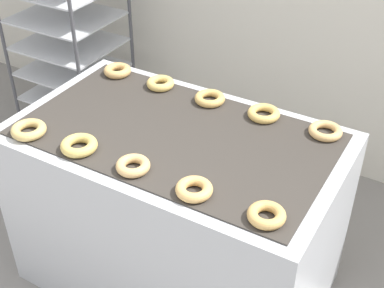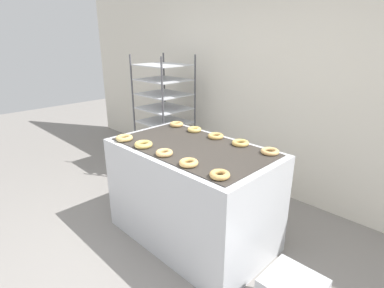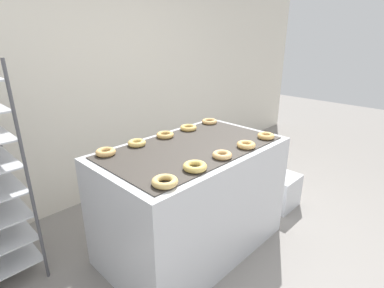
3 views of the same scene
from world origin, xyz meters
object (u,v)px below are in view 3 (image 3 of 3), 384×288
(donut_near_right, at_px, (246,145))
(donut_far_right, at_px, (188,128))
(donut_near_leftmost, at_px, (165,182))
(donut_near_center, at_px, (222,155))
(donut_near_left, at_px, (195,167))
(donut_near_rightmost, at_px, (266,136))
(donut_far_left, at_px, (137,143))
(fryer_machine, at_px, (192,199))
(donut_far_center, at_px, (165,135))
(donut_far_rightmost, at_px, (209,121))
(donut_far_leftmost, at_px, (106,152))
(glaze_bin, at_px, (279,190))

(donut_near_right, distance_m, donut_far_right, 0.65)
(donut_near_leftmost, relative_size, donut_near_center, 1.11)
(donut_near_center, bearing_deg, donut_near_leftmost, -178.01)
(donut_near_leftmost, height_order, donut_near_left, donut_near_left)
(donut_near_leftmost, xyz_separation_m, donut_near_rightmost, (1.16, 0.02, -0.00))
(donut_near_leftmost, relative_size, donut_near_rightmost, 1.10)
(donut_near_rightmost, bearing_deg, donut_far_left, 143.72)
(fryer_machine, height_order, donut_far_right, donut_far_right)
(donut_far_center, height_order, donut_far_rightmost, donut_far_center)
(donut_near_center, relative_size, donut_far_right, 0.93)
(donut_far_left, relative_size, donut_far_center, 0.95)
(donut_near_leftmost, relative_size, donut_near_right, 1.08)
(donut_near_rightmost, xyz_separation_m, donut_far_right, (-0.30, 0.64, -0.00))
(donut_near_leftmost, xyz_separation_m, donut_far_left, (0.28, 0.67, -0.00))
(donut_far_leftmost, distance_m, donut_far_right, 0.86)
(donut_near_center, distance_m, donut_far_rightmost, 0.89)
(donut_far_right, bearing_deg, glaze_bin, -31.82)
(donut_far_right, xyz_separation_m, donut_far_rightmost, (0.30, 0.00, -0.00))
(glaze_bin, distance_m, donut_near_center, 1.42)
(glaze_bin, xyz_separation_m, donut_far_rightmost, (-0.57, 0.54, 0.79))
(donut_far_left, bearing_deg, donut_near_left, -90.09)
(donut_near_right, bearing_deg, donut_near_rightmost, 1.21)
(donut_near_leftmost, bearing_deg, fryer_machine, 30.29)
(fryer_machine, xyz_separation_m, donut_near_right, (0.28, -0.32, 0.50))
(donut_near_center, height_order, donut_far_right, donut_near_center)
(donut_near_leftmost, height_order, donut_far_rightmost, donut_near_leftmost)
(donut_near_right, relative_size, donut_far_center, 0.97)
(donut_near_left, bearing_deg, donut_far_center, 65.24)
(donut_far_rightmost, bearing_deg, donut_near_center, -132.78)
(fryer_machine, relative_size, donut_far_center, 10.04)
(fryer_machine, bearing_deg, donut_near_center, -91.99)
(fryer_machine, height_order, donut_near_leftmost, donut_near_leftmost)
(fryer_machine, xyz_separation_m, donut_far_center, (0.00, 0.33, 0.50))
(donut_far_left, distance_m, donut_far_right, 0.58)
(glaze_bin, height_order, donut_far_right, donut_far_right)
(fryer_machine, height_order, donut_near_rightmost, donut_near_rightmost)
(donut_near_center, relative_size, donut_far_center, 0.94)
(fryer_machine, distance_m, donut_near_right, 0.66)
(donut_far_right, relative_size, donut_far_rightmost, 1.01)
(glaze_bin, height_order, donut_far_left, donut_far_left)
(donut_near_center, bearing_deg, donut_far_left, 113.69)
(donut_near_right, bearing_deg, fryer_machine, 131.38)
(donut_near_left, xyz_separation_m, donut_far_center, (0.30, 0.64, -0.00))
(donut_far_leftmost, relative_size, donut_far_center, 0.97)
(donut_near_right, bearing_deg, donut_near_center, 179.00)
(fryer_machine, bearing_deg, donut_near_leftmost, -149.71)
(donut_near_center, bearing_deg, donut_far_rightmost, 47.22)
(glaze_bin, xyz_separation_m, donut_near_rightmost, (-0.57, -0.11, 0.79))
(glaze_bin, xyz_separation_m, donut_far_right, (-0.87, 0.54, 0.79))
(donut_near_right, height_order, donut_far_right, donut_near_right)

